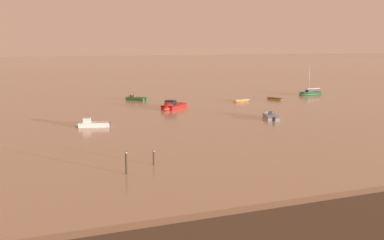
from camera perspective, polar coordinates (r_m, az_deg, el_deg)
The scene contains 9 objects.
motorboat_moored_0 at distance 64.48m, azimuth -12.69°, elevation -0.58°, with size 5.14×2.91×1.85m.
motorboat_moored_1 at distance 93.46m, azimuth -7.26°, elevation 2.61°, with size 4.43×4.80×1.67m.
motorboat_moored_2 at distance 79.70m, azimuth -2.57°, elevation 1.59°, with size 6.16×5.76×2.39m.
motorboat_moored_5 at distance 71.01m, azimuth 9.66°, elevation 0.40°, with size 3.39×5.37×1.74m.
sailboat_moored_0 at distance 105.34m, azimuth 14.49°, elevation 3.19°, with size 6.43×2.45×7.06m.
rowboat_moored_0 at distance 90.88m, azimuth 6.12°, elevation 2.39°, with size 3.77×1.81×0.57m.
rowboat_moored_2 at distance 94.58m, azimuth 10.25°, elevation 2.57°, with size 2.58×3.84×0.57m.
mooring_post_near at distance 40.63m, azimuth -8.16°, elevation -5.37°, with size 0.22×0.22×2.19m.
mooring_post_left at distance 43.49m, azimuth -4.77°, elevation -4.68°, with size 0.22×0.22×1.54m.
Camera 1 is at (-39.93, -33.77, 11.27)m, focal length 42.99 mm.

